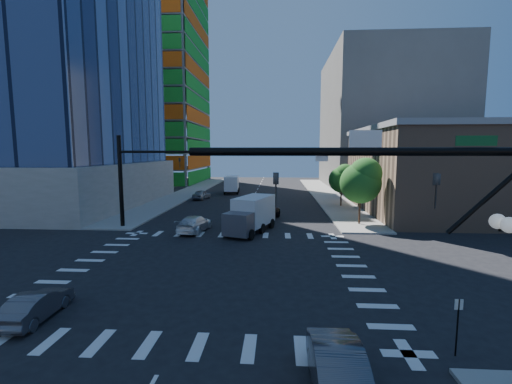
{
  "coord_description": "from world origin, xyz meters",
  "views": [
    {
      "loc": [
        4.05,
        -21.36,
        7.54
      ],
      "look_at": [
        2.18,
        8.0,
        4.08
      ],
      "focal_mm": 24.0,
      "sensor_mm": 36.0,
      "label": 1
    }
  ],
  "objects": [
    {
      "name": "no_parking_sign",
      "position": [
        10.7,
        -9.0,
        1.38
      ],
      "size": [
        0.3,
        0.06,
        2.2
      ],
      "color": "black",
      "rests_on": "ground"
    },
    {
      "name": "box_truck_far",
      "position": [
        -4.36,
        40.93,
        1.39
      ],
      "size": [
        2.95,
        6.14,
        3.14
      ],
      "rotation": [
        0.0,
        0.0,
        3.21
      ],
      "color": "black",
      "rests_on": "ground"
    },
    {
      "name": "car_nb_far",
      "position": [
        2.51,
        16.04,
        0.77
      ],
      "size": [
        3.98,
        6.02,
        1.54
      ],
      "primitive_type": "imported",
      "rotation": [
        0.0,
        0.0,
        -0.28
      ],
      "color": "black",
      "rests_on": "ground"
    },
    {
      "name": "car_sb_near",
      "position": [
        -3.8,
        10.14,
        0.76
      ],
      "size": [
        2.8,
        5.49,
        1.52
      ],
      "primitive_type": "imported",
      "rotation": [
        0.0,
        0.0,
        3.01
      ],
      "color": "white",
      "rests_on": "ground"
    },
    {
      "name": "bg_building_ne",
      "position": [
        27.0,
        55.0,
        14.0
      ],
      "size": [
        24.0,
        30.0,
        28.0
      ],
      "primitive_type": "cube",
      "color": "#635F59",
      "rests_on": "ground"
    },
    {
      "name": "signal_mast_nw",
      "position": [
        -10.0,
        11.5,
        5.49
      ],
      "size": [
        10.2,
        0.4,
        9.0
      ],
      "color": "black",
      "rests_on": "sidewalk_nw"
    },
    {
      "name": "tree_south",
      "position": [
        12.63,
        13.9,
        4.69
      ],
      "size": [
        4.16,
        4.16,
        6.82
      ],
      "color": "#382316",
      "rests_on": "sidewalk_ne"
    },
    {
      "name": "signal_mast_se",
      "position": [
        10.6,
        -11.5,
        5.01
      ],
      "size": [
        10.51,
        2.48,
        9.0
      ],
      "color": "black",
      "rests_on": "sidewalk_se"
    },
    {
      "name": "car_nb_right",
      "position": [
        6.0,
        -11.48,
        0.75
      ],
      "size": [
        1.73,
        4.61,
        1.51
      ],
      "primitive_type": "imported",
      "rotation": [
        0.0,
        0.0,
        0.03
      ],
      "color": "#4D4C51",
      "rests_on": "ground"
    },
    {
      "name": "ground",
      "position": [
        0.0,
        0.0,
        0.0
      ],
      "size": [
        160.0,
        160.0,
        0.0
      ],
      "primitive_type": "plane",
      "color": "black",
      "rests_on": "ground"
    },
    {
      "name": "car_sb_mid",
      "position": [
        -8.06,
        32.2,
        0.76
      ],
      "size": [
        2.48,
        4.67,
        1.51
      ],
      "primitive_type": "imported",
      "rotation": [
        0.0,
        0.0,
        2.98
      ],
      "color": "#989C9F",
      "rests_on": "ground"
    },
    {
      "name": "car_sb_cross",
      "position": [
        -6.81,
        -7.25,
        0.64
      ],
      "size": [
        1.5,
        3.93,
        1.28
      ],
      "primitive_type": "imported",
      "rotation": [
        0.0,
        0.0,
        3.18
      ],
      "color": "#4F4E53",
      "rests_on": "ground"
    },
    {
      "name": "commercial_building",
      "position": [
        25.0,
        22.0,
        5.31
      ],
      "size": [
        20.5,
        22.5,
        10.6
      ],
      "color": "#8E6C52",
      "rests_on": "ground"
    },
    {
      "name": "road_markings",
      "position": [
        0.0,
        0.0,
        0.01
      ],
      "size": [
        20.0,
        20.0,
        0.01
      ],
      "primitive_type": "cube",
      "color": "silver",
      "rests_on": "ground"
    },
    {
      "name": "box_truck_near",
      "position": [
        1.46,
        9.94,
        1.46
      ],
      "size": [
        4.62,
        6.81,
        3.29
      ],
      "rotation": [
        0.0,
        0.0,
        -0.34
      ],
      "color": "black",
      "rests_on": "ground"
    },
    {
      "name": "sidewalk_nw",
      "position": [
        -12.5,
        40.0,
        0.07
      ],
      "size": [
        5.0,
        60.0,
        0.15
      ],
      "primitive_type": "cube",
      "color": "gray",
      "rests_on": "ground"
    },
    {
      "name": "construction_building",
      "position": [
        -27.41,
        61.93,
        24.61
      ],
      "size": [
        25.16,
        34.5,
        70.6
      ],
      "color": "gray",
      "rests_on": "ground"
    },
    {
      "name": "tree_north",
      "position": [
        12.93,
        25.9,
        3.99
      ],
      "size": [
        3.54,
        3.52,
        5.78
      ],
      "color": "#382316",
      "rests_on": "sidewalk_ne"
    },
    {
      "name": "sidewalk_ne",
      "position": [
        12.5,
        40.0,
        0.07
      ],
      "size": [
        5.0,
        60.0,
        0.15
      ],
      "primitive_type": "cube",
      "color": "gray",
      "rests_on": "ground"
    }
  ]
}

